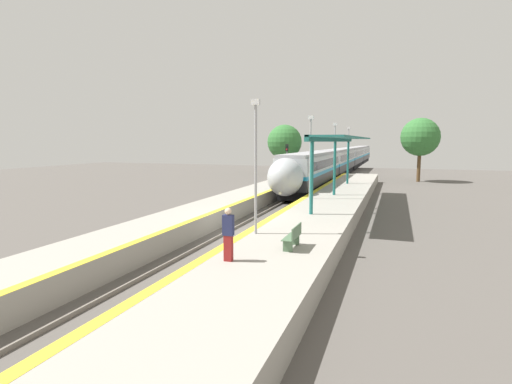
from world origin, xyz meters
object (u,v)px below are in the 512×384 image
object	(u,v)px
lamppost_near	(256,159)
railway_signal	(287,163)
train	(345,159)
lamppost_farthest	(348,147)
person_waiting	(228,233)
lamppost_far	(335,149)
lamppost_mid	(310,152)
platform_bench	(294,236)

from	to	relation	value
lamppost_near	railway_signal	bearing A→B (deg)	101.76
train	lamppost_farthest	world-z (taller)	lamppost_farthest
person_waiting	lamppost_far	bearing A→B (deg)	91.03
lamppost_near	train	bearing A→B (deg)	92.57
train	lamppost_mid	distance (m)	39.37
platform_bench	person_waiting	bearing A→B (deg)	-126.25
platform_bench	lamppost_farthest	bearing A→B (deg)	93.43
railway_signal	platform_bench	bearing A→B (deg)	-74.34
railway_signal	lamppost_farthest	distance (m)	12.46
platform_bench	lamppost_farthest	xyz separation A→B (m)	(-2.17, 36.26, 2.84)
lamppost_far	lamppost_farthest	size ratio (longest dim) A/B	1.00
lamppost_mid	lamppost_farthest	world-z (taller)	same
train	lamppost_near	bearing A→B (deg)	-87.43
train	platform_bench	bearing A→B (deg)	-85.16
platform_bench	lamppost_near	distance (m)	4.02
lamppost_near	lamppost_mid	size ratio (longest dim) A/B	1.00
train	person_waiting	world-z (taller)	train
person_waiting	lamppost_farthest	world-z (taller)	lamppost_farthest
railway_signal	lamppost_near	world-z (taller)	lamppost_near
lamppost_mid	lamppost_far	distance (m)	11.48
train	platform_bench	distance (m)	52.76
lamppost_mid	lamppost_farthest	distance (m)	22.95
railway_signal	lamppost_farthest	world-z (taller)	lamppost_farthest
lamppost_near	platform_bench	bearing A→B (deg)	-40.22
lamppost_mid	lamppost_near	bearing A→B (deg)	-90.00
person_waiting	lamppost_far	size ratio (longest dim) A/B	0.31
lamppost_mid	lamppost_farthest	xyz separation A→B (m)	(0.00, 22.95, 0.00)
lamppost_near	lamppost_mid	distance (m)	11.48
train	person_waiting	bearing A→B (deg)	-87.12
person_waiting	lamppost_near	bearing A→B (deg)	96.68
platform_bench	train	bearing A→B (deg)	94.84
platform_bench	person_waiting	size ratio (longest dim) A/B	0.77
platform_bench	railway_signal	distance (m)	25.85
train	lamppost_far	size ratio (longest dim) A/B	13.51
platform_bench	railway_signal	bearing A→B (deg)	105.66
lamppost_far	railway_signal	bearing A→B (deg)	179.20
railway_signal	lamppost_farthest	bearing A→B (deg)	67.21
railway_signal	lamppost_far	bearing A→B (deg)	-0.80
lamppost_near	lamppost_far	world-z (taller)	same
lamppost_near	lamppost_far	distance (m)	22.95
lamppost_near	lamppost_farthest	xyz separation A→B (m)	(0.00, 34.43, 0.00)
railway_signal	lamppost_near	xyz separation A→B (m)	(4.79, -23.02, 1.44)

